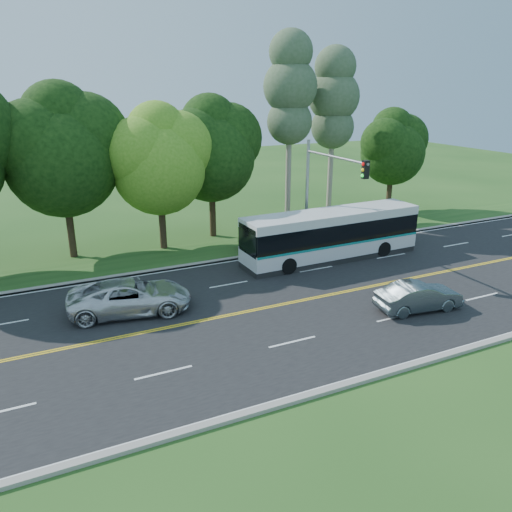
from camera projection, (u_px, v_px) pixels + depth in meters
name	position (u px, v px, depth m)	size (l,w,h in m)	color
ground	(266.00, 308.00, 24.04)	(120.00, 120.00, 0.00)	#234B19
road	(266.00, 308.00, 24.04)	(60.00, 14.00, 0.02)	black
curb_north	(213.00, 261.00, 30.13)	(60.00, 0.30, 0.15)	gray
curb_south	(354.00, 382.00, 17.90)	(60.00, 0.30, 0.15)	gray
grass_verge	(203.00, 253.00, 31.72)	(60.00, 4.00, 0.10)	#234B19
lane_markings	(264.00, 308.00, 24.00)	(57.60, 13.82, 0.00)	gold
tree_row	(101.00, 145.00, 30.14)	(44.70, 9.10, 13.84)	black
bougainvillea_hedge	(308.00, 233.00, 33.67)	(9.50, 2.25, 1.50)	maroon
traffic_signal	(324.00, 182.00, 29.76)	(0.42, 6.10, 7.00)	#94969C
transit_bus	(331.00, 235.00, 30.36)	(11.44, 2.71, 2.98)	silver
sedan	(419.00, 296.00, 23.61)	(1.44, 4.14, 1.36)	slate
suv	(130.00, 297.00, 23.34)	(2.61, 5.65, 1.57)	silver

